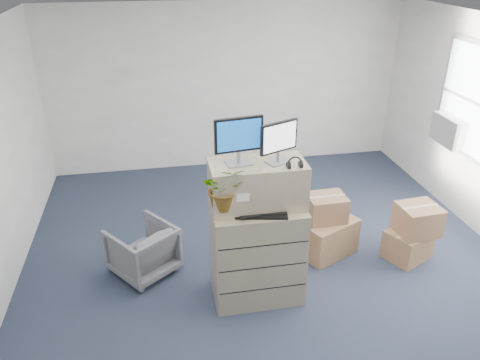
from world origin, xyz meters
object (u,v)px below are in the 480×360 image
Objects in this scene: potted_plant at (224,193)px; monitor_left at (239,138)px; filing_cabinet_lower at (257,253)px; water_bottle at (268,192)px; keyboard at (261,213)px; office_chair at (143,248)px; monitor_right at (279,140)px.

monitor_left is at bearing 41.95° from potted_plant.
monitor_left is at bearing 159.81° from filing_cabinet_lower.
potted_plant is at bearing -164.57° from water_bottle.
water_bottle is (0.30, -0.03, -0.60)m from monitor_left.
keyboard is 1.67m from office_chair.
potted_plant reaches higher than water_bottle.
potted_plant is (-0.18, -0.16, -0.50)m from monitor_left.
monitor_left is 1.02× the size of potted_plant.
filing_cabinet_lower is 2.35× the size of potted_plant.
keyboard is (-0.20, -0.16, -0.71)m from monitor_right.
water_bottle is 0.63× the size of potted_plant.
water_bottle reaches higher than office_chair.
filing_cabinet_lower is at bearing -158.75° from water_bottle.
office_chair is (-1.35, 0.61, -0.94)m from water_bottle.
water_bottle is 0.50m from potted_plant.
filing_cabinet_lower reaches higher than office_chair.
monitor_left is 0.55m from potted_plant.
keyboard is at bearing -164.91° from monitor_right.
potted_plant reaches higher than keyboard.
monitor_left is 1.96m from office_chair.
office_chair is at bearing 159.42° from keyboard.
office_chair is (-1.24, 0.78, -0.80)m from keyboard.
monitor_left reaches higher than keyboard.
monitor_left is 0.71× the size of office_chair.
water_bottle is (-0.09, 0.01, -0.57)m from monitor_right.
potted_plant is at bearing 168.57° from monitor_right.
filing_cabinet_lower is 1.42m from office_chair.
monitor_left is at bearing 144.53° from keyboard.
potted_plant is 0.70× the size of office_chair.
filing_cabinet_lower is at bearing 100.88° from keyboard.
potted_plant is 1.56m from office_chair.
keyboard is 0.25m from water_bottle.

